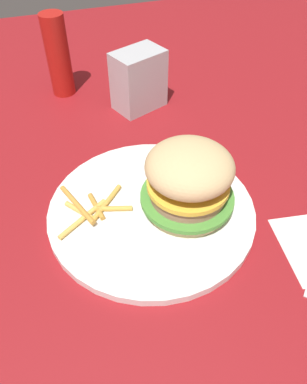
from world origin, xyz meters
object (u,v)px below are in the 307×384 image
(fries_pile, at_px, (91,208))
(ketchup_bottle, at_px, (58,56))
(plate, at_px, (154,210))
(sandwich, at_px, (189,180))
(napkin_dispenser, at_px, (139,80))

(fries_pile, distance_m, ketchup_bottle, 0.35)
(plate, bearing_deg, ketchup_bottle, -169.18)
(sandwich, relative_size, fries_pile, 1.21)
(fries_pile, height_order, napkin_dispenser, napkin_dispenser)
(fries_pile, bearing_deg, sandwich, 76.28)
(napkin_dispenser, bearing_deg, plate, -124.46)
(plate, distance_m, fries_pile, 0.09)
(fries_pile, relative_size, ketchup_bottle, 0.69)
(napkin_dispenser, bearing_deg, fries_pile, -141.59)
(sandwich, bearing_deg, fries_pile, -103.72)
(ketchup_bottle, bearing_deg, napkin_dispenser, 53.59)
(sandwich, xyz_separation_m, ketchup_bottle, (-0.38, -0.11, 0.02))
(ketchup_bottle, bearing_deg, plate, 10.82)
(plate, distance_m, sandwich, 0.07)
(sandwich, height_order, fries_pile, sandwich)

